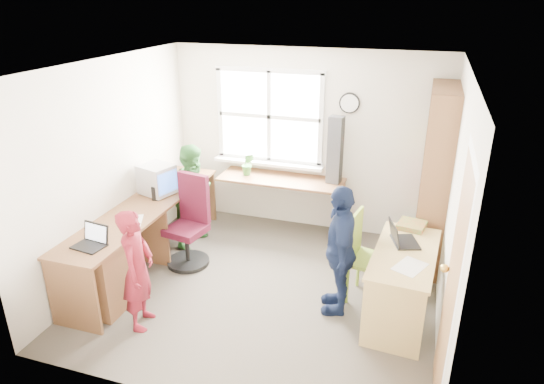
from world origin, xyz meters
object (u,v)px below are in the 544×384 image
Objects in this scene: crt_monitor at (157,179)px; potted_plant at (248,164)px; person_red at (138,270)px; bookshelf at (434,183)px; cd_tower at (335,150)px; laptop_right at (401,238)px; laptop_left at (92,241)px; person_green at (195,195)px; swivel_chair at (190,226)px; right_desk at (403,270)px; l_desk at (143,246)px; wooden_chair at (364,254)px; person_navy at (340,250)px.

crt_monitor reaches higher than potted_plant.
person_red reaches higher than potted_plant.
bookshelf is at bearing -63.33° from person_red.
bookshelf is at bearing -7.17° from cd_tower.
laptop_right is 1.27× the size of potted_plant.
person_green is (0.29, 1.62, -0.14)m from laptop_left.
laptop_left is at bearing -101.14° from swivel_chair.
crt_monitor is at bearing -130.53° from potted_plant.
person_red is (-2.38, -0.91, 0.09)m from right_desk.
crt_monitor reaches higher than laptop_right.
l_desk is 2.30× the size of right_desk.
person_red is (0.52, -0.06, -0.19)m from laptop_left.
person_red is at bearing -50.03° from crt_monitor.
l_desk is at bearing -109.38° from potted_plant.
swivel_chair reaches higher than wooden_chair.
laptop_left is at bearing -121.40° from cd_tower.
person_green reaches higher than l_desk.
swivel_chair reaches higher than potted_plant.
person_red reaches higher than wooden_chair.
right_desk is 0.64m from person_navy.
laptop_left is at bearing -82.99° from person_navy.
crt_monitor is 2.92m from laptop_right.
crt_monitor is (-0.22, 0.75, 0.48)m from l_desk.
person_green reaches higher than right_desk.
wooden_chair is at bearing 131.33° from person_navy.
wooden_chair is 3.16× the size of potted_plant.
cd_tower is at bearing 165.54° from bookshelf.
wooden_chair is 2.27m from person_red.
person_red is at bearing -76.61° from swivel_chair.
right_desk is at bearing 1.93° from swivel_chair.
bookshelf is at bearing 30.50° from crt_monitor.
l_desk is 0.70m from laptop_left.
person_red is at bearing -76.30° from person_navy.
right_desk is at bearing -16.88° from wooden_chair.
wooden_chair is at bearing -121.43° from bookshelf.
person_red reaches higher than laptop_right.
person_green is (0.13, 1.03, 0.20)m from l_desk.
cd_tower is at bearing 45.59° from crt_monitor.
bookshelf reaches higher than potted_plant.
laptop_left is 2.41m from person_navy.
swivel_chair is at bearing -8.63° from person_red.
person_green is (-2.55, 0.60, -0.11)m from laptop_right.
person_navy is (2.12, 0.17, 0.22)m from l_desk.
crt_monitor reaches higher than laptop_left.
potted_plant is at bearing -168.27° from cd_tower.
cd_tower reaches higher than laptop_left.
person_green is (-0.14, 0.46, 0.19)m from swivel_chair.
wooden_chair is (-0.62, -1.01, -0.48)m from bookshelf.
potted_plant reaches higher than wooden_chair.
person_red reaches higher than right_desk.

